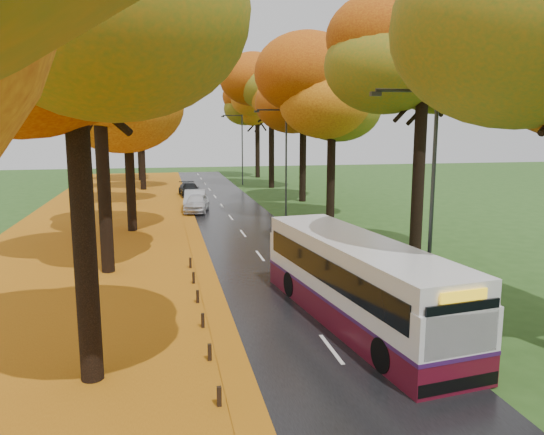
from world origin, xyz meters
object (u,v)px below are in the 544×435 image
object	(u,v)px
streetlamp_far	(240,144)
car_dark	(189,189)
streetlamp_mid	(283,154)
car_white	(197,203)
bus	(357,279)
streetlamp_near	(426,186)
car_silver	(195,200)

from	to	relation	value
streetlamp_far	car_dark	xyz separation A→B (m)	(-6.30, -8.94, -4.04)
streetlamp_mid	car_white	distance (m)	8.00
streetlamp_far	car_white	distance (m)	20.33
bus	streetlamp_near	bearing A→B (deg)	-9.17
streetlamp_mid	streetlamp_far	size ratio (longest dim) A/B	1.00
car_silver	car_dark	size ratio (longest dim) A/B	1.07
streetlamp_near	car_dark	world-z (taller)	streetlamp_near
car_dark	bus	bearing A→B (deg)	-88.57
car_white	car_dark	xyz separation A→B (m)	(-0.05, 10.00, -0.08)
streetlamp_near	streetlamp_mid	size ratio (longest dim) A/B	1.00
bus	car_silver	bearing A→B (deg)	90.73
car_silver	car_dark	bearing A→B (deg)	95.83
car_white	car_dark	distance (m)	10.00
streetlamp_mid	bus	size ratio (longest dim) A/B	0.71
streetlamp_mid	car_dark	bearing A→B (deg)	115.74
streetlamp_far	bus	bearing A→B (deg)	-93.11
streetlamp_near	bus	size ratio (longest dim) A/B	0.71
streetlamp_far	bus	distance (m)	44.12
streetlamp_near	car_silver	xyz separation A→B (m)	(-6.30, 26.53, -3.90)
streetlamp_near	streetlamp_far	bearing A→B (deg)	90.00
streetlamp_near	streetlamp_far	size ratio (longest dim) A/B	1.00
streetlamp_mid	car_white	xyz separation A→B (m)	(-6.25, 3.07, -3.96)
car_silver	car_white	bearing A→B (deg)	-82.16
bus	car_white	size ratio (longest dim) A/B	2.67
streetlamp_near	bus	distance (m)	3.96
streetlamp_near	car_dark	distance (m)	35.85
bus	car_dark	bearing A→B (deg)	88.70
streetlamp_mid	car_dark	xyz separation A→B (m)	(-6.30, 13.06, -4.04)
streetlamp_mid	streetlamp_far	distance (m)	22.00
bus	streetlamp_far	bearing A→B (deg)	79.22
streetlamp_near	car_silver	world-z (taller)	streetlamp_near
streetlamp_far	car_dark	distance (m)	11.66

